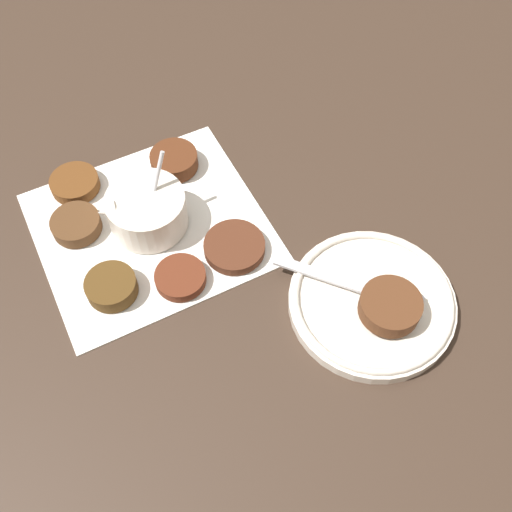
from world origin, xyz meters
The scene contains 12 objects.
ground_plane centered at (0.00, 0.00, 0.00)m, with size 4.00×4.00×0.00m, color #38281E.
napkin centered at (-0.03, -0.01, 0.00)m, with size 0.31×0.29×0.00m.
sauce_bowl centered at (-0.03, -0.02, 0.03)m, with size 0.10×0.09×0.09m.
fritter_0 centered at (-0.11, 0.05, 0.01)m, with size 0.07×0.07×0.01m.
fritter_1 centered at (-0.04, 0.07, 0.01)m, with size 0.06×0.06×0.01m.
fritter_2 centered at (-0.07, -0.10, 0.01)m, with size 0.06×0.06×0.02m.
fritter_3 centered at (0.06, -0.03, 0.01)m, with size 0.06×0.06×0.02m.
fritter_4 centered at (0.03, 0.06, 0.01)m, with size 0.06×0.06×0.02m.
fritter_5 centered at (0.05, -0.10, 0.01)m, with size 0.06×0.06×0.02m.
serving_plate centered at (-0.24, 0.16, 0.01)m, with size 0.19×0.19×0.02m.
fritter_on_plate centered at (-0.25, 0.18, 0.03)m, with size 0.07×0.07×0.02m.
fork centered at (-0.23, 0.15, 0.02)m, with size 0.15×0.12×0.00m.
Camera 1 is at (-0.03, 0.43, 0.60)m, focal length 42.00 mm.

